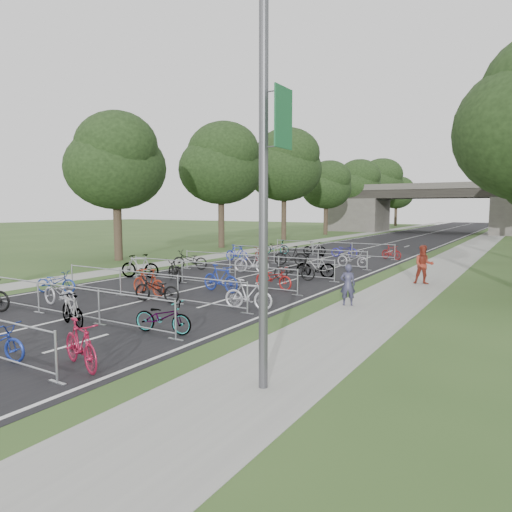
{
  "coord_description": "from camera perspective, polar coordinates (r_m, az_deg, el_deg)",
  "views": [
    {
      "loc": [
        12.75,
        -5.53,
        3.56
      ],
      "look_at": [
        0.53,
        14.39,
        1.1
      ],
      "focal_mm": 32.0,
      "sensor_mm": 36.0,
      "label": 1
    }
  ],
  "objects": [
    {
      "name": "tree_left_2",
      "position": [
        51.67,
        3.61,
        11.05
      ],
      "size": [
        8.4,
        8.4,
        12.81
      ],
      "color": "#33261C",
      "rests_on": "ground"
    },
    {
      "name": "barrier_row_1",
      "position": [
        15.97,
        -22.55,
        -5.33
      ],
      "size": [
        9.7,
        0.08,
        1.1
      ],
      "color": "#AAADB2",
      "rests_on": "ground"
    },
    {
      "name": "tree_left_1",
      "position": [
        41.43,
        -4.35,
        11.17
      ],
      "size": [
        7.56,
        7.56,
        11.53
      ],
      "color": "#33261C",
      "rests_on": "ground"
    },
    {
      "name": "bike_27",
      "position": [
        33.02,
        16.56,
        0.44
      ],
      "size": [
        1.71,
        1.1,
        1.0
      ],
      "primitive_type": "imported",
      "rotation": [
        0.0,
        0.0,
        1.15
      ],
      "color": "maroon",
      "rests_on": "ground"
    },
    {
      "name": "tree_left_6",
      "position": [
        96.57,
        17.19,
        7.47
      ],
      "size": [
        6.72,
        6.72,
        10.25
      ],
      "color": "#33261C",
      "rests_on": "ground"
    },
    {
      "name": "bike_11",
      "position": [
        16.01,
        -0.96,
        -4.88
      ],
      "size": [
        1.84,
        0.83,
        1.07
      ],
      "primitive_type": "imported",
      "rotation": [
        0.0,
        0.0,
        1.76
      ],
      "color": "#B9B9C1",
      "rests_on": "ground"
    },
    {
      "name": "bike_20",
      "position": [
        30.66,
        -2.43,
        0.37
      ],
      "size": [
        1.86,
        0.63,
        1.1
      ],
      "primitive_type": "imported",
      "rotation": [
        0.0,
        0.0,
        1.51
      ],
      "color": "#1C259A",
      "rests_on": "ground"
    },
    {
      "name": "bike_5",
      "position": [
        17.92,
        -23.39,
        -4.26
      ],
      "size": [
        2.01,
        0.83,
        1.03
      ],
      "primitive_type": "imported",
      "rotation": [
        0.0,
        0.0,
        4.64
      ],
      "color": "#B5B5BD",
      "rests_on": "ground"
    },
    {
      "name": "lane_markings",
      "position": [
        57.08,
        18.57,
        2.12
      ],
      "size": [
        0.12,
        140.0,
        0.0
      ],
      "primitive_type": "cube",
      "color": "silver",
      "rests_on": "ground"
    },
    {
      "name": "barrier_row_3",
      "position": [
        21.09,
        -6.06,
        -2.24
      ],
      "size": [
        9.7,
        0.08,
        1.1
      ],
      "color": "#AAADB2",
      "rests_on": "ground"
    },
    {
      "name": "barrier_row_2",
      "position": [
        18.27,
        -13.36,
        -3.65
      ],
      "size": [
        9.7,
        0.08,
        1.1
      ],
      "color": "#AAADB2",
      "rests_on": "ground"
    },
    {
      "name": "bike_24",
      "position": [
        35.2,
        2.44,
        1.1
      ],
      "size": [
        2.24,
        1.38,
        1.11
      ],
      "primitive_type": "imported",
      "rotation": [
        0.0,
        0.0,
        1.9
      ],
      "color": "#AAADB2",
      "rests_on": "ground"
    },
    {
      "name": "bike_21",
      "position": [
        30.17,
        0.67,
        0.16
      ],
      "size": [
        1.93,
        1.53,
        0.98
      ],
      "primitive_type": "imported",
      "rotation": [
        0.0,
        0.0,
        4.16
      ],
      "color": "maroon",
      "rests_on": "ground"
    },
    {
      "name": "bike_6",
      "position": [
        14.88,
        -21.99,
        -6.31
      ],
      "size": [
        1.71,
        0.91,
        0.99
      ],
      "primitive_type": "imported",
      "rotation": [
        0.0,
        0.0,
        4.43
      ],
      "color": "#AAADB2",
      "rests_on": "ground"
    },
    {
      "name": "bike_17",
      "position": [
        24.99,
        -0.58,
        -0.75
      ],
      "size": [
        2.13,
        0.93,
        1.24
      ],
      "primitive_type": "imported",
      "rotation": [
        0.0,
        0.0,
        4.89
      ],
      "color": "#A9A7AF",
      "rests_on": "ground"
    },
    {
      "name": "bike_10",
      "position": [
        17.65,
        -12.32,
        -4.06
      ],
      "size": [
        2.05,
        0.99,
        1.03
      ],
      "primitive_type": "imported",
      "rotation": [
        0.0,
        0.0,
        4.87
      ],
      "color": "black",
      "rests_on": "ground"
    },
    {
      "name": "bike_9",
      "position": [
        18.97,
        -13.29,
        -3.25
      ],
      "size": [
        1.9,
        0.66,
        1.12
      ],
      "primitive_type": "imported",
      "rotation": [
        0.0,
        0.0,
        4.64
      ],
      "color": "#9F2C17",
      "rests_on": "ground"
    },
    {
      "name": "bike_7",
      "position": [
        13.31,
        -11.53,
        -7.52
      ],
      "size": [
        1.89,
        0.97,
        0.95
      ],
      "primitive_type": "imported",
      "rotation": [
        0.0,
        0.0,
        1.77
      ],
      "color": "#AAADB2",
      "rests_on": "ground"
    },
    {
      "name": "pedestrian_a",
      "position": [
        17.01,
        11.4,
        -3.58
      ],
      "size": [
        0.65,
        0.55,
        1.52
      ],
      "primitive_type": "imported",
      "rotation": [
        0.0,
        0.0,
        3.55
      ],
      "color": "#302F47",
      "rests_on": "ground"
    },
    {
      "name": "bike_22",
      "position": [
        28.37,
        4.35,
        0.02
      ],
      "size": [
        2.11,
        1.2,
        1.22
      ],
      "primitive_type": "imported",
      "rotation": [
        0.0,
        0.0,
        5.04
      ],
      "color": "black",
      "rests_on": "ground"
    },
    {
      "name": "tree_left_4",
      "position": [
        73.63,
        12.49,
        8.78
      ],
      "size": [
        7.56,
        7.56,
        11.53
      ],
      "color": "#33261C",
      "rests_on": "ground"
    },
    {
      "name": "bike_14",
      "position": [
        19.4,
        -4.45,
        -2.83
      ],
      "size": [
        1.99,
        0.78,
        1.17
      ],
      "primitive_type": "imported",
      "rotation": [
        0.0,
        0.0,
        1.45
      ],
      "color": "navy",
      "rests_on": "ground"
    },
    {
      "name": "bike_3",
      "position": [
        10.99,
        -21.09,
        -10.32
      ],
      "size": [
        1.89,
        1.03,
        1.09
      ],
      "primitive_type": "imported",
      "rotation": [
        0.0,
        0.0,
        1.27
      ],
      "color": "maroon",
      "rests_on": "ground"
    },
    {
      "name": "bike_23",
      "position": [
        27.98,
        11.96,
        -0.35
      ],
      "size": [
        2.09,
        1.0,
        1.05
      ],
      "primitive_type": "imported",
      "rotation": [
        0.0,
        0.0,
        1.42
      ],
      "color": "#9E9DA4",
      "rests_on": "ground"
    },
    {
      "name": "bike_16",
      "position": [
        26.77,
        -8.28,
        -0.5
      ],
      "size": [
        2.24,
        1.29,
        1.11
      ],
      "primitive_type": "imported",
      "rotation": [
        0.0,
        0.0,
        4.99
      ],
      "color": "black",
      "rests_on": "ground"
    },
    {
      "name": "bike_8",
      "position": [
        20.92,
        -23.73,
        -3.02
      ],
      "size": [
        1.86,
        1.25,
        0.93
      ],
      "primitive_type": "imported",
      "rotation": [
        0.0,
        0.0,
        1.97
      ],
      "color": "navy",
      "rests_on": "ground"
    },
    {
      "name": "barrier_row_5",
      "position": [
        28.69,
        4.96,
        -0.05
      ],
      "size": [
        9.7,
        0.08,
        1.1
      ],
      "color": "#AAADB2",
      "rests_on": "ground"
    },
    {
      "name": "sidewalk_right",
      "position": [
        55.84,
        26.6,
        1.72
      ],
      "size": [
        3.0,
        140.0,
        0.01
      ],
      "primitive_type": "cube",
      "color": "gray",
      "rests_on": "ground"
    },
    {
      "name": "lamppost",
      "position": [
        8.76,
        1.12,
        10.74
      ],
      "size": [
        0.61,
        0.65,
        8.21
      ],
      "color": "#4C4C51",
      "rests_on": "ground"
    },
    {
      "name": "bike_13",
      "position": [
        22.51,
        -10.16,
        -1.82
      ],
      "size": [
        2.09,
        1.66,
        1.06
      ],
      "primitive_type": "imported",
      "rotation": [
        0.0,
        0.0,
        4.16
      ],
      "color": "black",
      "rests_on": "ground"
    },
    {
      "name": "barrier_row_6",
      "position": [
        34.14,
        9.47,
        0.86
      ],
      "size": [
        9.7,
        0.08,
        1.1
      ],
      "color": "#AAADB2",
      "rests_on": "ground"
    },
    {
      "name": "bike_25",
      "position": [
        34.87,
        7.32,
        0.95
      ],
      "size": [
        1.78,
        0.87,
        1.03
      ],
      "primitive_type": "imported",
      "rotation": [
        0.0,
        0.0,
        1.81
      ],
      "color": "#AAADB2",
      "rests_on": "ground"
    },
    {
      "name": "bike_19",
      "position": [
        23.4,
        7.47,
        -1.31
      ],
      "size": [
        2.07,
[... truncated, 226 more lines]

